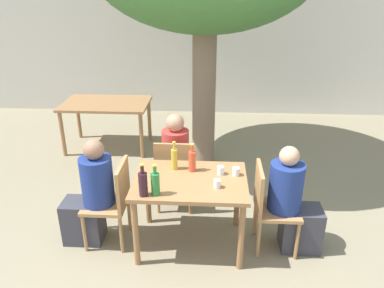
{
  "coord_description": "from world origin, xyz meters",
  "views": [
    {
      "loc": [
        0.2,
        -3.24,
        2.61
      ],
      "look_at": [
        0.0,
        0.3,
        1.03
      ],
      "focal_mm": 35.0,
      "sensor_mm": 36.0,
      "label": 1
    }
  ],
  "objects_px": {
    "dining_table_back": "(106,108)",
    "patio_chair_1": "(269,203)",
    "dining_table_front": "(190,189)",
    "green_bottle_0": "(155,183)",
    "oil_cruet_1": "(174,158)",
    "person_seated_1": "(293,205)",
    "person_seated_2": "(177,162)",
    "person_seated_0": "(90,198)",
    "drinking_glass_0": "(217,184)",
    "drinking_glass_2": "(236,172)",
    "patio_chair_0": "(113,198)",
    "patio_chair_2": "(175,170)",
    "wine_bottle_2": "(143,183)",
    "soda_bottle_3": "(192,160)",
    "drinking_glass_1": "(221,170)"
  },
  "relations": [
    {
      "from": "dining_table_back",
      "to": "patio_chair_1",
      "type": "distance_m",
      "value": 3.34
    },
    {
      "from": "dining_table_front",
      "to": "green_bottle_0",
      "type": "relative_size",
      "value": 3.69
    },
    {
      "from": "green_bottle_0",
      "to": "oil_cruet_1",
      "type": "xyz_separation_m",
      "value": [
        0.12,
        0.51,
        0.0
      ]
    },
    {
      "from": "person_seated_1",
      "to": "green_bottle_0",
      "type": "bearing_deg",
      "value": 102.66
    },
    {
      "from": "person_seated_2",
      "to": "green_bottle_0",
      "type": "distance_m",
      "value": 1.25
    },
    {
      "from": "person_seated_0",
      "to": "dining_table_back",
      "type": "bearing_deg",
      "value": -168.96
    },
    {
      "from": "drinking_glass_0",
      "to": "person_seated_2",
      "type": "bearing_deg",
      "value": 115.45
    },
    {
      "from": "drinking_glass_2",
      "to": "patio_chair_0",
      "type": "bearing_deg",
      "value": -174.99
    },
    {
      "from": "patio_chair_1",
      "to": "person_seated_1",
      "type": "bearing_deg",
      "value": -90.0
    },
    {
      "from": "patio_chair_2",
      "to": "drinking_glass_2",
      "type": "xyz_separation_m",
      "value": [
        0.68,
        -0.53,
        0.29
      ]
    },
    {
      "from": "patio_chair_1",
      "to": "green_bottle_0",
      "type": "height_order",
      "value": "green_bottle_0"
    },
    {
      "from": "wine_bottle_2",
      "to": "person_seated_1",
      "type": "bearing_deg",
      "value": 12.51
    },
    {
      "from": "patio_chair_2",
      "to": "wine_bottle_2",
      "type": "bearing_deg",
      "value": 79.22
    },
    {
      "from": "drinking_glass_2",
      "to": "drinking_glass_0",
      "type": "bearing_deg",
      "value": -127.03
    },
    {
      "from": "patio_chair_1",
      "to": "person_seated_1",
      "type": "height_order",
      "value": "person_seated_1"
    },
    {
      "from": "person_seated_0",
      "to": "soda_bottle_3",
      "type": "bearing_deg",
      "value": 99.94
    },
    {
      "from": "soda_bottle_3",
      "to": "drinking_glass_0",
      "type": "bearing_deg",
      "value": -52.02
    },
    {
      "from": "person_seated_2",
      "to": "patio_chair_1",
      "type": "bearing_deg",
      "value": 139.08
    },
    {
      "from": "green_bottle_0",
      "to": "soda_bottle_3",
      "type": "relative_size",
      "value": 1.01
    },
    {
      "from": "person_seated_2",
      "to": "wine_bottle_2",
      "type": "relative_size",
      "value": 3.68
    },
    {
      "from": "green_bottle_0",
      "to": "drinking_glass_1",
      "type": "relative_size",
      "value": 3.57
    },
    {
      "from": "person_seated_2",
      "to": "wine_bottle_2",
      "type": "distance_m",
      "value": 1.28
    },
    {
      "from": "patio_chair_0",
      "to": "oil_cruet_1",
      "type": "relative_size",
      "value": 2.98
    },
    {
      "from": "wine_bottle_2",
      "to": "soda_bottle_3",
      "type": "relative_size",
      "value": 1.06
    },
    {
      "from": "dining_table_front",
      "to": "patio_chair_1",
      "type": "relative_size",
      "value": 1.22
    },
    {
      "from": "dining_table_front",
      "to": "wine_bottle_2",
      "type": "distance_m",
      "value": 0.57
    },
    {
      "from": "patio_chair_2",
      "to": "drinking_glass_1",
      "type": "height_order",
      "value": "patio_chair_2"
    },
    {
      "from": "dining_table_front",
      "to": "green_bottle_0",
      "type": "height_order",
      "value": "green_bottle_0"
    },
    {
      "from": "dining_table_front",
      "to": "soda_bottle_3",
      "type": "relative_size",
      "value": 3.72
    },
    {
      "from": "dining_table_back",
      "to": "person_seated_1",
      "type": "height_order",
      "value": "person_seated_1"
    },
    {
      "from": "person_seated_0",
      "to": "patio_chair_1",
      "type": "bearing_deg",
      "value": 90.0
    },
    {
      "from": "drinking_glass_1",
      "to": "drinking_glass_2",
      "type": "xyz_separation_m",
      "value": [
        0.15,
        -0.02,
        -0.0
      ]
    },
    {
      "from": "oil_cruet_1",
      "to": "person_seated_2",
      "type": "bearing_deg",
      "value": 94.05
    },
    {
      "from": "dining_table_back",
      "to": "drinking_glass_0",
      "type": "height_order",
      "value": "drinking_glass_0"
    },
    {
      "from": "person_seated_1",
      "to": "person_seated_2",
      "type": "xyz_separation_m",
      "value": [
        -1.26,
        0.89,
        0.01
      ]
    },
    {
      "from": "patio_chair_1",
      "to": "soda_bottle_3",
      "type": "xyz_separation_m",
      "value": [
        -0.79,
        0.18,
        0.37
      ]
    },
    {
      "from": "person_seated_1",
      "to": "oil_cruet_1",
      "type": "distance_m",
      "value": 1.29
    },
    {
      "from": "drinking_glass_0",
      "to": "drinking_glass_1",
      "type": "relative_size",
      "value": 0.97
    },
    {
      "from": "oil_cruet_1",
      "to": "soda_bottle_3",
      "type": "relative_size",
      "value": 1.02
    },
    {
      "from": "wine_bottle_2",
      "to": "patio_chair_1",
      "type": "bearing_deg",
      "value": 14.92
    },
    {
      "from": "dining_table_front",
      "to": "person_seated_2",
      "type": "bearing_deg",
      "value": 104.28
    },
    {
      "from": "dining_table_back",
      "to": "person_seated_0",
      "type": "relative_size",
      "value": 1.16
    },
    {
      "from": "person_seated_2",
      "to": "oil_cruet_1",
      "type": "bearing_deg",
      "value": 94.05
    },
    {
      "from": "dining_table_front",
      "to": "soda_bottle_3",
      "type": "distance_m",
      "value": 0.29
    },
    {
      "from": "patio_chair_0",
      "to": "soda_bottle_3",
      "type": "xyz_separation_m",
      "value": [
        0.8,
        0.18,
        0.37
      ]
    },
    {
      "from": "patio_chair_0",
      "to": "drinking_glass_0",
      "type": "height_order",
      "value": "patio_chair_0"
    },
    {
      "from": "patio_chair_1",
      "to": "patio_chair_2",
      "type": "relative_size",
      "value": 1.0
    },
    {
      "from": "wine_bottle_2",
      "to": "drinking_glass_2",
      "type": "xyz_separation_m",
      "value": [
        0.86,
        0.43,
        -0.08
      ]
    },
    {
      "from": "dining_table_back",
      "to": "drinking_glass_1",
      "type": "relative_size",
      "value": 16.02
    },
    {
      "from": "person_seated_0",
      "to": "green_bottle_0",
      "type": "distance_m",
      "value": 0.88
    }
  ]
}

